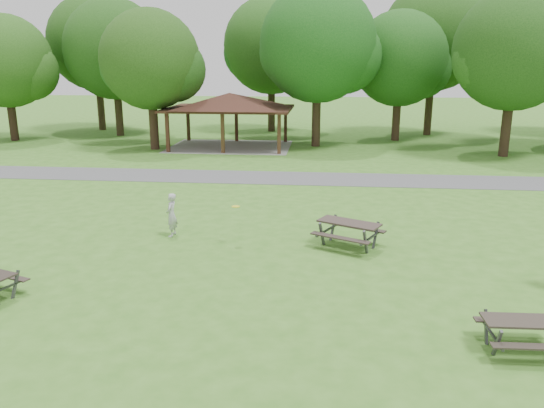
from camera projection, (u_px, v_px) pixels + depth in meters
The scene contains 16 objects.
ground at pixel (219, 289), 14.06m from camera, with size 160.00×160.00×0.00m, color #3C7621.
asphalt_path at pixel (272, 178), 27.51m from camera, with size 120.00×3.20×0.02m, color #4F4F52.
pavilion at pixel (230, 103), 36.71m from camera, with size 8.60×7.01×3.76m.
tree_row_b at pixel (7, 64), 39.16m from camera, with size 7.14×6.80×9.28m.
tree_row_c at pixel (116, 52), 41.60m from camera, with size 8.19×7.80×10.67m.
tree_row_d at pixel (152, 63), 35.07m from camera, with size 6.93×6.60×9.27m.
tree_row_e at pixel (319, 47), 36.13m from camera, with size 8.40×8.00×11.02m.
tree_row_f at pixel (401, 62), 39.15m from camera, with size 7.35×7.00×9.55m.
tree_row_g at pixel (516, 53), 32.20m from camera, with size 7.77×7.40×10.25m.
tree_deep_a at pixel (97, 46), 45.11m from camera, with size 8.40×8.00×11.38m.
tree_deep_b at pixel (273, 49), 44.18m from camera, with size 8.40×8.00×11.13m.
tree_deep_c at pixel (435, 41), 41.80m from camera, with size 8.82×8.40×11.90m.
picnic_table_middle at pixel (349, 228), 17.15m from camera, with size 2.49×2.32×0.86m.
picnic_table_far at pixel (524, 327), 10.94m from camera, with size 1.71×1.40×0.72m.
frisbee_in_flight at pixel (236, 206), 17.15m from camera, with size 0.34×0.34×0.02m.
frisbee_thrower at pixel (171, 215), 18.17m from camera, with size 0.55×0.36×1.51m, color #AEAEB0.
Camera 1 is at (2.71, -12.78, 5.85)m, focal length 35.00 mm.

